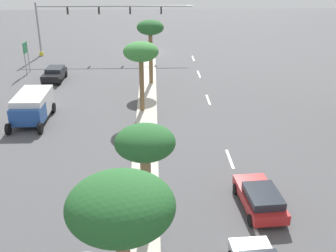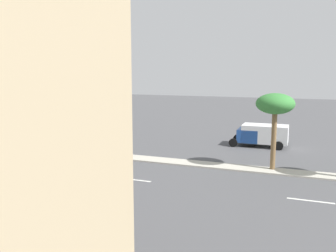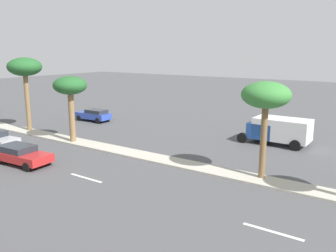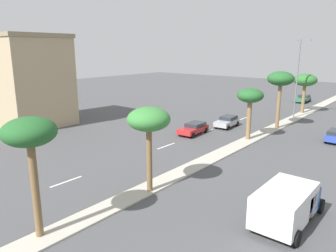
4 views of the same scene
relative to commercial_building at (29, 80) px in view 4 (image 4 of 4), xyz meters
The scene contains 17 objects.
ground_plane 28.36m from the commercial_building, 16.54° to the left, with size 160.00×160.00×0.00m, color #4C4C4F.
median_curb 32.81m from the commercial_building, 34.57° to the left, with size 1.80×93.74×0.12m, color #B7B2A3.
lane_stripe_inboard 23.13m from the commercial_building, 22.12° to the right, with size 0.20×2.80×0.01m, color silver.
lane_stripe_trailing 21.88m from the commercial_building, 10.36° to the left, with size 0.20×2.80×0.01m, color silver.
lane_stripe_near 24.60m from the commercial_building, 29.84° to the left, with size 0.20×2.80×0.01m, color silver.
lane_stripe_front 30.50m from the commercial_building, 46.22° to the left, with size 0.20×2.80×0.01m, color silver.
commercial_building is the anchor object (origin of this frame).
palm_tree_center 29.55m from the commercial_building, 27.53° to the right, with size 2.77×2.77×6.65m.
palm_tree_near 27.55m from the commercial_building, 11.70° to the right, with size 3.01×3.01×6.12m.
palm_tree_outboard 28.79m from the commercial_building, 23.69° to the left, with size 2.90×2.90×5.78m.
palm_tree_mid 32.83m from the commercial_building, 34.92° to the left, with size 3.30×3.30×7.28m.
palm_tree_inboard 40.94m from the commercial_building, 50.25° to the left, with size 3.57×3.57×6.21m.
street_lamp_leading 37.60m from the commercial_building, 45.42° to the left, with size 2.90×0.24×11.33m.
sedan_red_mid 22.95m from the commercial_building, 26.00° to the left, with size 2.31×4.57×1.35m.
sedan_silver_front 27.01m from the commercial_building, 36.06° to the left, with size 2.21×4.27×1.41m.
sedan_green_far 48.94m from the commercial_building, 62.09° to the left, with size 2.16×4.63×1.44m.
box_truck 36.58m from the commercial_building, ahead, with size 2.77×5.88×2.32m.
Camera 4 is at (15.02, 7.30, 10.09)m, focal length 34.14 mm.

